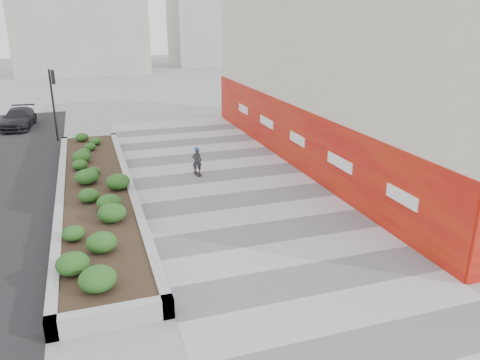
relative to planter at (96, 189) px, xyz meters
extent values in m
plane|color=gray|center=(5.50, -7.00, -0.42)|extent=(160.00, 160.00, 0.00)
cube|color=#A8A8AD|center=(5.50, -4.00, -0.41)|extent=(8.00, 36.00, 0.01)
cube|color=silver|center=(12.50, 2.00, 3.58)|extent=(6.00, 24.00, 8.00)
cube|color=#BA310E|center=(9.52, 2.00, 1.08)|extent=(0.12, 24.00, 3.00)
cube|color=#9E9EA0|center=(0.00, -8.85, -0.14)|extent=(3.00, 0.30, 0.55)
cube|color=#9E9EA0|center=(0.00, 8.85, -0.14)|extent=(3.00, 0.30, 0.55)
cube|color=#9E9EA0|center=(-1.35, 0.00, -0.14)|extent=(0.30, 18.00, 0.55)
cube|color=#9E9EA0|center=(1.35, 0.00, -0.14)|extent=(0.30, 18.00, 0.55)
cube|color=#2D2116|center=(0.00, 0.00, -0.17)|extent=(2.40, 17.40, 0.50)
cylinder|color=black|center=(-1.80, 10.50, 1.68)|extent=(0.12, 0.12, 4.20)
cube|color=black|center=(-1.62, 10.50, 3.33)|extent=(0.18, 0.28, 0.80)
cylinder|color=#595654|center=(6.00, -4.00, -0.42)|extent=(0.44, 0.44, 0.01)
cube|color=black|center=(4.63, 1.63, -0.35)|extent=(0.28, 0.74, 0.02)
imported|color=#2A292E|center=(4.63, 1.63, 0.27)|extent=(0.48, 0.34, 1.23)
sphere|color=blue|center=(4.63, 1.63, 0.84)|extent=(0.23, 0.23, 0.23)
imported|color=black|center=(-4.34, 15.00, 0.21)|extent=(2.14, 4.46, 1.25)
camera|label=1|loc=(-0.08, -18.79, 6.68)|focal=35.00mm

